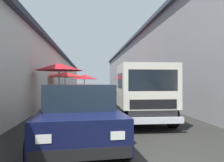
# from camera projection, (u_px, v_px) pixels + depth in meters

# --- Properties ---
(ground) EXTENTS (90.00, 90.00, 0.00)m
(ground) POSITION_uv_depth(u_px,v_px,m) (100.00, 101.00, 16.70)
(ground) COLOR #282826
(building_left_whitewash) EXTENTS (49.80, 7.50, 4.11)m
(building_left_whitewash) POSITION_uv_depth(u_px,v_px,m) (20.00, 75.00, 18.19)
(building_left_whitewash) COLOR silver
(building_left_whitewash) RESTS_ON ground
(building_right_concrete) EXTENTS (49.80, 7.50, 5.83)m
(building_right_concrete) POSITION_uv_depth(u_px,v_px,m) (172.00, 67.00, 19.71)
(building_right_concrete) COLOR gray
(building_right_concrete) RESTS_ON ground
(fruit_stall_far_left) EXTENTS (2.51, 2.51, 2.15)m
(fruit_stall_far_left) POSITION_uv_depth(u_px,v_px,m) (129.00, 80.00, 16.72)
(fruit_stall_far_left) COLOR #9E9EA3
(fruit_stall_far_left) RESTS_ON ground
(fruit_stall_mid_lane) EXTENTS (2.67, 2.67, 2.24)m
(fruit_stall_mid_lane) POSITION_uv_depth(u_px,v_px,m) (65.00, 79.00, 13.93)
(fruit_stall_mid_lane) COLOR #9E9EA3
(fruit_stall_mid_lane) RESTS_ON ground
(fruit_stall_near_left) EXTENTS (2.18, 2.18, 2.16)m
(fruit_stall_near_left) POSITION_uv_depth(u_px,v_px,m) (85.00, 81.00, 16.85)
(fruit_stall_near_left) COLOR #9E9EA3
(fruit_stall_near_left) RESTS_ON ground
(fruit_stall_near_right) EXTENTS (2.14, 2.14, 2.44)m
(fruit_stall_near_right) POSITION_uv_depth(u_px,v_px,m) (59.00, 77.00, 9.48)
(fruit_stall_near_right) COLOR #9E9EA3
(fruit_stall_near_right) RESTS_ON ground
(hatchback_car) EXTENTS (4.02, 2.15, 1.45)m
(hatchback_car) POSITION_uv_depth(u_px,v_px,m) (79.00, 112.00, 5.27)
(hatchback_car) COLOR #0F1438
(hatchback_car) RESTS_ON ground
(delivery_truck) EXTENTS (4.94, 2.02, 2.08)m
(delivery_truck) POSITION_uv_depth(u_px,v_px,m) (142.00, 95.00, 7.49)
(delivery_truck) COLOR black
(delivery_truck) RESTS_ON ground
(vendor_by_crates) EXTENTS (0.56, 0.40, 1.60)m
(vendor_by_crates) POSITION_uv_depth(u_px,v_px,m) (144.00, 90.00, 14.23)
(vendor_by_crates) COLOR #665B4C
(vendor_by_crates) RESTS_ON ground
(vendor_in_shade) EXTENTS (0.41, 0.54, 1.55)m
(vendor_in_shade) POSITION_uv_depth(u_px,v_px,m) (134.00, 92.00, 12.38)
(vendor_in_shade) COLOR navy
(vendor_in_shade) RESTS_ON ground
(parked_scooter) EXTENTS (1.65, 0.64, 1.14)m
(parked_scooter) POSITION_uv_depth(u_px,v_px,m) (154.00, 101.00, 11.50)
(parked_scooter) COLOR black
(parked_scooter) RESTS_ON ground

